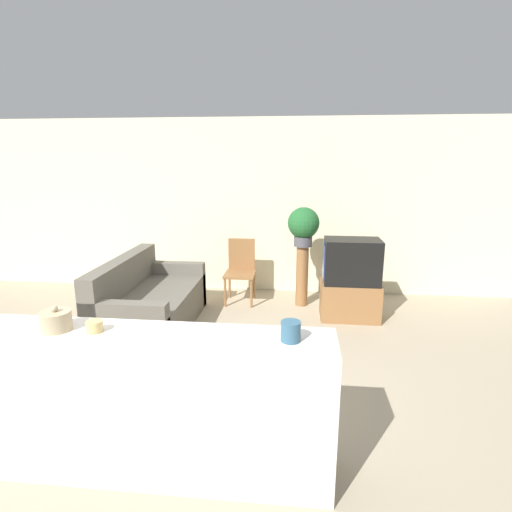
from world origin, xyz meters
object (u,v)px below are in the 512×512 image
object	(u,v)px
television	(351,261)
potted_plant	(303,225)
couch	(149,304)
decorative_bowl	(56,321)
wooden_chair	(241,268)

from	to	relation	value
television	potted_plant	world-z (taller)	potted_plant
couch	television	bearing A→B (deg)	12.87
couch	television	size ratio (longest dim) A/B	2.48
couch	decorative_bowl	distance (m)	2.44
television	couch	bearing A→B (deg)	-167.13
television	wooden_chair	world-z (taller)	television
potted_plant	decorative_bowl	xyz separation A→B (m)	(-1.63, -3.31, -0.11)
wooden_chair	television	bearing A→B (deg)	-18.57
couch	potted_plant	xyz separation A→B (m)	(1.91, 1.02, 0.88)
wooden_chair	decorative_bowl	bearing A→B (deg)	-101.97
television	wooden_chair	size ratio (longest dim) A/B	0.78
couch	wooden_chair	size ratio (longest dim) A/B	1.94
potted_plant	decorative_bowl	bearing A→B (deg)	-116.18
potted_plant	television	bearing A→B (deg)	-34.67
decorative_bowl	couch	bearing A→B (deg)	97.10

